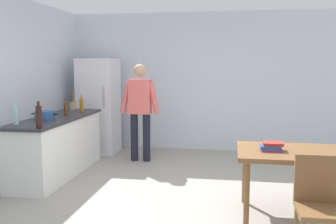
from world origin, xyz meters
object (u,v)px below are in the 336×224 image
at_px(bottle_beer_brown, 66,109).
at_px(dining_table, 302,158).
at_px(chair, 321,201).
at_px(bottle_oil_amber, 82,105).
at_px(cooking_pot, 45,115).
at_px(bottle_wine_dark, 39,117).
at_px(refrigerator, 99,106).
at_px(person, 140,106).
at_px(utensil_jar, 73,105).
at_px(book_stack, 272,147).
at_px(bottle_water_clear, 16,115).

bearing_deg(bottle_beer_brown, dining_table, -21.07).
bearing_deg(chair, bottle_oil_amber, 134.72).
relative_size(cooking_pot, bottle_wine_dark, 1.18).
bearing_deg(refrigerator, person, -30.23).
bearing_deg(refrigerator, utensil_jar, -108.84).
xyz_separation_m(person, chair, (2.35, -3.11, -0.44)).
bearing_deg(book_stack, person, 132.84).
distance_m(bottle_oil_amber, book_stack, 3.45).
distance_m(dining_table, book_stack, 0.35).
distance_m(utensil_jar, bottle_beer_brown, 0.76).
xyz_separation_m(cooking_pot, utensil_jar, (-0.08, 1.19, 0.02)).
height_order(refrigerator, bottle_water_clear, refrigerator).
bearing_deg(bottle_oil_amber, person, 22.78).
bearing_deg(utensil_jar, dining_table, -29.64).
relative_size(bottle_beer_brown, book_stack, 1.05).
xyz_separation_m(chair, bottle_oil_amber, (-3.27, 2.73, 0.48)).
bearing_deg(chair, book_stack, 104.00).
bearing_deg(utensil_jar, bottle_oil_amber, -42.94).
xyz_separation_m(dining_table, cooking_pot, (-3.45, 0.82, 0.29)).
height_order(cooking_pot, bottle_water_clear, bottle_water_clear).
distance_m(person, bottle_oil_amber, 0.99).
distance_m(person, bottle_beer_brown, 1.31).
bearing_deg(person, bottle_wine_dark, -111.48).
xyz_separation_m(utensil_jar, bottle_wine_dark, (0.38, -1.91, 0.07)).
bearing_deg(refrigerator, bottle_water_clear, -97.11).
height_order(cooking_pot, bottle_beer_brown, bottle_beer_brown).
height_order(bottle_oil_amber, book_stack, bottle_oil_amber).
relative_size(dining_table, bottle_beer_brown, 5.38).
xyz_separation_m(person, utensil_jar, (-1.18, -0.14, 0.00)).
relative_size(bottle_beer_brown, bottle_water_clear, 0.87).
xyz_separation_m(refrigerator, person, (0.95, -0.55, 0.08)).
bearing_deg(bottle_water_clear, cooking_pot, 73.94).
bearing_deg(cooking_pot, person, 50.24).
distance_m(chair, bottle_beer_brown, 4.05).
relative_size(refrigerator, bottle_wine_dark, 5.29).
bearing_deg(chair, cooking_pot, 147.17).
xyz_separation_m(refrigerator, bottle_beer_brown, (-0.03, -1.42, 0.11)).
relative_size(refrigerator, bottle_oil_amber, 6.43).
distance_m(dining_table, chair, 0.98).
relative_size(bottle_wine_dark, bottle_oil_amber, 1.21).
bearing_deg(refrigerator, cooking_pot, -94.61).
bearing_deg(utensil_jar, bottle_water_clear, -92.11).
xyz_separation_m(person, bottle_oil_amber, (-0.92, -0.38, 0.04)).
distance_m(person, chair, 3.93).
bearing_deg(chair, utensil_jar, 134.48).
height_order(person, chair, person).
xyz_separation_m(cooking_pot, bottle_wine_dark, (0.30, -0.72, 0.09)).
relative_size(person, chair, 1.87).
relative_size(chair, bottle_wine_dark, 2.68).
xyz_separation_m(refrigerator, dining_table, (3.30, -2.70, -0.23)).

